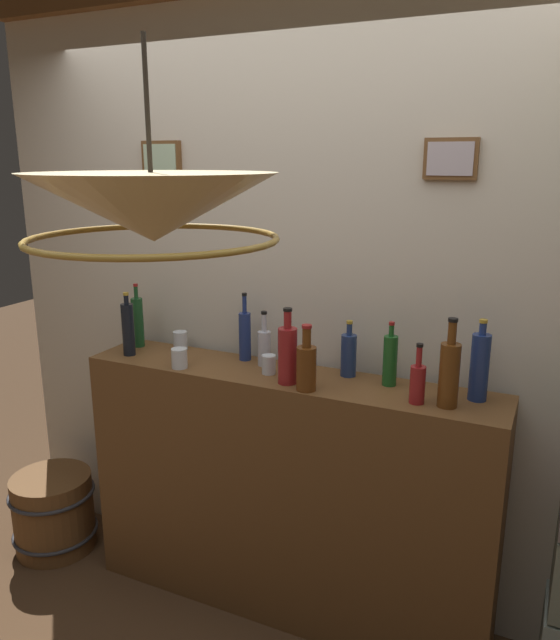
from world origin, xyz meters
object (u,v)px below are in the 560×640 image
(liquor_bottle_port, at_px, (128,329))
(liquor_bottle_scotch, at_px, (349,354))
(glass_tumbler_highball, at_px, (180,341))
(liquor_bottle_amaro, at_px, (138,321))
(glass_tumbler_shot, at_px, (179,358))
(liquor_bottle_vodka, at_px, (245,335))
(wooden_barrel, at_px, (54,512))
(pendant_lamp, at_px, (153,210))
(glass_tumbler_rocks, at_px, (269,364))
(liquor_bottle_vermouth, at_px, (288,354))
(liquor_bottle_rye, at_px, (449,372))
(liquor_bottle_sherry, at_px, (264,346))
(liquor_bottle_gin, at_px, (306,366))
(liquor_bottle_tequila, at_px, (390,360))
(liquor_bottle_bourbon, at_px, (480,366))
(liquor_bottle_whiskey, at_px, (418,382))

(liquor_bottle_port, distance_m, liquor_bottle_scotch, 1.02)
(liquor_bottle_scotch, distance_m, glass_tumbler_highball, 0.84)
(liquor_bottle_amaro, xyz_separation_m, glass_tumbler_shot, (0.36, -0.18, -0.08))
(liquor_bottle_vodka, xyz_separation_m, wooden_barrel, (-1.03, -0.23, -1.04))
(glass_tumbler_shot, xyz_separation_m, pendant_lamp, (0.55, -0.87, 0.71))
(liquor_bottle_vodka, bearing_deg, glass_tumbler_rocks, -34.09)
(liquor_bottle_vermouth, height_order, pendant_lamp, pendant_lamp)
(liquor_bottle_rye, distance_m, liquor_bottle_sherry, 0.82)
(liquor_bottle_vodka, relative_size, liquor_bottle_amaro, 1.00)
(liquor_bottle_rye, bearing_deg, liquor_bottle_gin, -172.75)
(liquor_bottle_vermouth, distance_m, liquor_bottle_tequila, 0.41)
(liquor_bottle_rye, relative_size, glass_tumbler_rocks, 4.15)
(liquor_bottle_vermouth, distance_m, liquor_bottle_port, 0.81)
(glass_tumbler_highball, height_order, glass_tumbler_shot, glass_tumbler_highball)
(liquor_bottle_vermouth, distance_m, liquor_bottle_bourbon, 0.73)
(liquor_bottle_tequila, xyz_separation_m, glass_tumbler_shot, (-0.88, -0.18, -0.06))
(liquor_bottle_port, bearing_deg, pendant_lamp, -47.01)
(glass_tumbler_shot, bearing_deg, liquor_bottle_gin, -0.98)
(liquor_bottle_rye, bearing_deg, liquor_bottle_bourbon, 51.28)
(glass_tumbler_rocks, relative_size, wooden_barrel, 0.18)
(glass_tumbler_highball, xyz_separation_m, wooden_barrel, (-0.69, -0.23, -0.96))
(liquor_bottle_vodka, distance_m, liquor_bottle_whiskey, 0.83)
(liquor_bottle_vermouth, distance_m, liquor_bottle_whiskey, 0.52)
(liquor_bottle_vermouth, relative_size, pendant_lamp, 0.51)
(liquor_bottle_vodka, xyz_separation_m, glass_tumbler_rocks, (0.18, -0.12, -0.08))
(liquor_bottle_vermouth, relative_size, glass_tumbler_shot, 3.61)
(liquor_bottle_port, height_order, liquor_bottle_whiskey, liquor_bottle_port)
(liquor_bottle_tequila, height_order, liquor_bottle_amaro, liquor_bottle_amaro)
(liquor_bottle_tequila, distance_m, liquor_bottle_sherry, 0.56)
(glass_tumbler_highball, relative_size, glass_tumbler_shot, 1.03)
(liquor_bottle_amaro, xyz_separation_m, pendant_lamp, (0.90, -1.05, 0.63))
(liquor_bottle_sherry, bearing_deg, liquor_bottle_scotch, 4.57)
(liquor_bottle_tequila, relative_size, glass_tumbler_rocks, 3.26)
(liquor_bottle_vodka, bearing_deg, wooden_barrel, -167.48)
(liquor_bottle_vermouth, xyz_separation_m, liquor_bottle_scotch, (0.19, 0.19, -0.03))
(liquor_bottle_whiskey, bearing_deg, liquor_bottle_scotch, 152.10)
(liquor_bottle_sherry, height_order, glass_tumbler_rocks, liquor_bottle_sherry)
(glass_tumbler_rocks, bearing_deg, liquor_bottle_gin, -26.51)
(liquor_bottle_tequila, xyz_separation_m, wooden_barrel, (-1.71, -0.19, -1.03))
(liquor_bottle_vermouth, distance_m, glass_tumbler_highball, 0.68)
(liquor_bottle_rye, xyz_separation_m, liquor_bottle_whiskey, (-0.11, -0.02, -0.05))
(liquor_bottle_bourbon, bearing_deg, wooden_barrel, -174.92)
(liquor_bottle_vodka, height_order, liquor_bottle_whiskey, liquor_bottle_vodka)
(wooden_barrel, bearing_deg, liquor_bottle_whiskey, 1.69)
(liquor_bottle_port, bearing_deg, wooden_barrel, -172.91)
(liquor_bottle_bourbon, distance_m, wooden_barrel, 2.31)
(liquor_bottle_gin, distance_m, liquor_bottle_amaro, 0.97)
(liquor_bottle_amaro, height_order, glass_tumbler_shot, liquor_bottle_amaro)
(liquor_bottle_amaro, relative_size, pendant_lamp, 0.50)
(liquor_bottle_whiskey, bearing_deg, liquor_bottle_sherry, 168.50)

